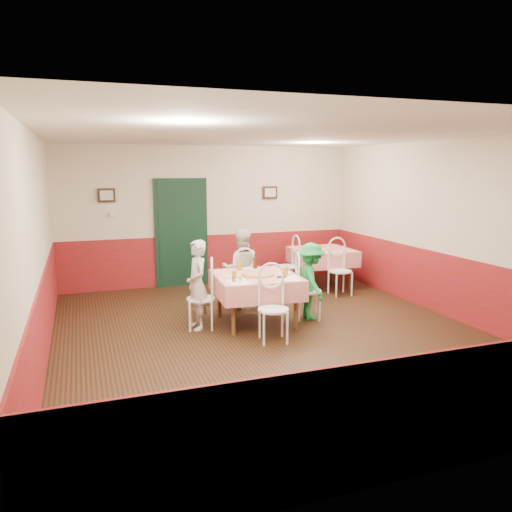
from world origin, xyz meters
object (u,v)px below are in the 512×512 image
object	(u,v)px
chair_second_b	(340,271)
diner_far	(241,269)
diner_left	(197,285)
chair_left	(201,299)
chair_near	(273,310)
diner_right	(311,281)
chair_right	(308,291)
chair_far	(242,283)
glass_b	(286,272)
beer_bottle	(255,262)
main_table	(256,299)
pizza	(258,274)
glass_a	(234,276)
glass_c	(239,266)
second_table	(322,268)
wallet	(281,277)
chair_second_a	(288,267)

from	to	relation	value
chair_second_b	diner_far	distance (m)	2.05
diner_left	chair_left	bearing A→B (deg)	84.36
chair_near	diner_right	distance (m)	1.25
chair_right	chair_far	world-z (taller)	same
chair_far	diner_far	world-z (taller)	diner_far
glass_b	beer_bottle	distance (m)	0.71
glass_b	diner_far	xyz separation A→B (m)	(-0.33, 1.16, -0.16)
main_table	diner_left	distance (m)	0.95
main_table	pizza	distance (m)	0.40
chair_right	diner_left	bearing A→B (deg)	102.70
glass_a	glass_c	size ratio (longest dim) A/B	0.92
beer_bottle	diner_far	size ratio (longest dim) A/B	0.17
second_table	glass_a	size ratio (longest dim) A/B	8.88
chair_second_b	glass_b	xyz separation A→B (m)	(-1.70, -1.38, 0.38)
glass_a	diner_left	distance (m)	0.58
chair_right	glass_c	xyz separation A→B (m)	(-0.98, 0.47, 0.38)
wallet	diner_far	size ratio (longest dim) A/B	0.08
pizza	beer_bottle	distance (m)	0.46
pizza	diner_right	world-z (taller)	diner_right
chair_second_b	diner_right	distance (m)	1.67
second_table	wallet	distance (m)	2.85
glass_c	diner_right	distance (m)	1.15
chair_near	main_table	bearing A→B (deg)	96.72
pizza	diner_left	world-z (taller)	diner_left
main_table	chair_second_b	distance (m)	2.36
beer_bottle	diner_far	bearing A→B (deg)	98.89
diner_far	beer_bottle	bearing A→B (deg)	112.01
glass_a	chair_right	bearing A→B (deg)	7.90
chair_far	diner_right	size ratio (longest dim) A/B	0.74
chair_left	chair_second_b	bearing A→B (deg)	124.89
chair_far	chair_near	size ratio (longest dim) A/B	1.00
diner_left	diner_right	xyz separation A→B (m)	(1.80, -0.10, -0.06)
chair_left	glass_b	xyz separation A→B (m)	(1.23, -0.31, 0.38)
chair_left	wallet	xyz separation A→B (m)	(1.13, -0.36, 0.32)
glass_c	diner_left	world-z (taller)	diner_left
chair_near	pizza	size ratio (longest dim) A/B	1.87
chair_near	pizza	bearing A→B (deg)	95.20
chair_left	pizza	bearing A→B (deg)	99.21
second_table	chair_right	world-z (taller)	chair_right
chair_far	pizza	distance (m)	0.94
glass_a	main_table	bearing A→B (deg)	28.51
glass_b	wallet	bearing A→B (deg)	-150.95
diner_right	beer_bottle	bearing A→B (deg)	65.54
chair_right	chair_far	xyz separation A→B (m)	(-0.80, 0.90, 0.00)
chair_right	glass_c	world-z (taller)	chair_right
chair_second_a	glass_a	xyz separation A→B (m)	(-1.74, -2.10, 0.37)
chair_second_a	glass_a	bearing A→B (deg)	-38.94
second_table	glass_b	xyz separation A→B (m)	(-1.70, -2.13, 0.45)
chair_right	chair_near	xyz separation A→B (m)	(-0.90, -0.80, 0.00)
wallet	diner_far	xyz separation A→B (m)	(-0.23, 1.21, -0.10)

